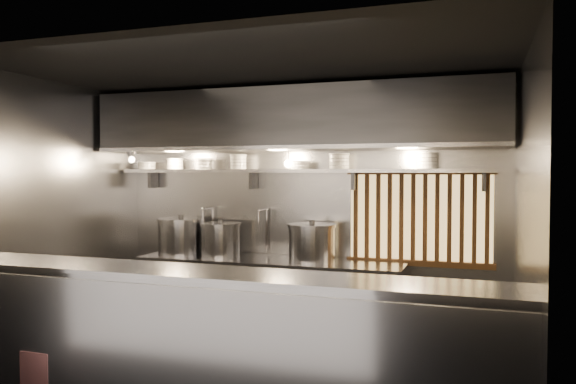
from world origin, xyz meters
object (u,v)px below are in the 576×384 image
Objects in this scene: pendant_bulb at (288,164)px; stock_pot_mid at (221,239)px; heat_lamp at (131,155)px; stock_pot_left at (181,236)px; stock_pot_right at (312,242)px.

pendant_bulb is 1.19m from stock_pot_mid.
heat_lamp is 1.11m from stock_pot_left.
stock_pot_mid is (0.53, -0.02, -0.02)m from stock_pot_left.
pendant_bulb is at bearing 0.99° from stock_pot_left.
heat_lamp is at bearing -162.80° from stock_pot_mid.
stock_pot_left is at bearing 177.78° from stock_pot_mid.
stock_pot_left is at bearing 179.73° from stock_pot_right.
pendant_bulb is 0.91m from stock_pot_right.
stock_pot_left is 1.15× the size of stock_pot_right.
stock_pot_mid is (-0.81, -0.04, -0.87)m from pendant_bulb.
stock_pot_right is (1.62, -0.01, -0.01)m from stock_pot_left.
heat_lamp is at bearing -144.65° from stock_pot_left.
pendant_bulb reaches higher than stock_pot_mid.
stock_pot_mid is at bearing -2.22° from stock_pot_left.
stock_pot_right is (2.08, 0.32, -0.96)m from heat_lamp.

